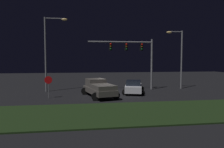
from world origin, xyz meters
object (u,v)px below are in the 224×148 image
at_px(pickup_truck, 99,87).
at_px(car_sedan, 134,87).
at_px(traffic_signal_gantry, 133,52).
at_px(street_lamp_right, 179,52).
at_px(stop_sign, 48,83).
at_px(street_lamp_left, 50,45).

relative_size(pickup_truck, car_sedan, 1.21).
relative_size(traffic_signal_gantry, street_lamp_right, 1.08).
bearing_deg(traffic_signal_gantry, pickup_truck, -137.22).
distance_m(street_lamp_right, stop_sign, 17.18).
bearing_deg(street_lamp_right, stop_sign, -163.01).
xyz_separation_m(traffic_signal_gantry, stop_sign, (-9.92, -4.70, -3.34)).
bearing_deg(pickup_truck, street_lamp_left, 36.15).
bearing_deg(stop_sign, car_sedan, 11.49).
relative_size(car_sedan, stop_sign, 2.12).
xyz_separation_m(traffic_signal_gantry, street_lamp_right, (6.21, 0.23, -0.05)).
xyz_separation_m(street_lamp_left, stop_sign, (0.42, -4.81, -4.02)).
bearing_deg(pickup_truck, traffic_signal_gantry, -61.10).
xyz_separation_m(car_sedan, street_lamp_right, (6.88, 3.05, 4.11)).
height_order(street_lamp_right, stop_sign, street_lamp_right).
bearing_deg(street_lamp_right, car_sedan, -156.11).
distance_m(car_sedan, street_lamp_right, 8.58).
xyz_separation_m(car_sedan, street_lamp_left, (-9.67, 2.93, 4.84)).
xyz_separation_m(car_sedan, traffic_signal_gantry, (0.67, 2.82, 4.16)).
bearing_deg(street_lamp_right, pickup_truck, -156.89).
xyz_separation_m(street_lamp_left, street_lamp_right, (16.55, 0.12, -0.73)).
bearing_deg(traffic_signal_gantry, car_sedan, -103.45).
height_order(traffic_signal_gantry, street_lamp_right, street_lamp_right).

